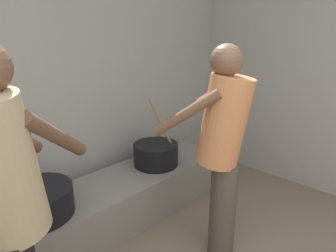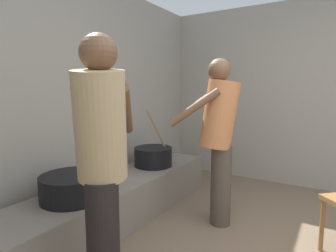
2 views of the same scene
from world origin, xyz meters
name	(u,v)px [view 2 (image 2 of 2)]	position (x,y,z in m)	size (l,w,h in m)	color
block_enclosure_rear	(34,98)	(0.00, 2.57, 1.25)	(5.55, 0.20, 2.49)	#9E998E
hearth_ledge	(120,199)	(0.55, 2.05, 0.21)	(2.66, 0.60, 0.42)	slate
cooking_pot_main	(153,156)	(1.15, 2.05, 0.53)	(0.45, 0.45, 0.68)	black
cooking_pot_secondary	(73,187)	(-0.05, 2.04, 0.52)	(0.53, 0.53, 0.21)	black
cook_in_orange_shirt	(219,132)	(0.96, 1.16, 0.92)	(0.57, 0.74, 1.61)	#4C4238
cook_in_tan_shirt	(101,154)	(-0.37, 1.38, 0.94)	(0.73, 0.66, 1.65)	black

